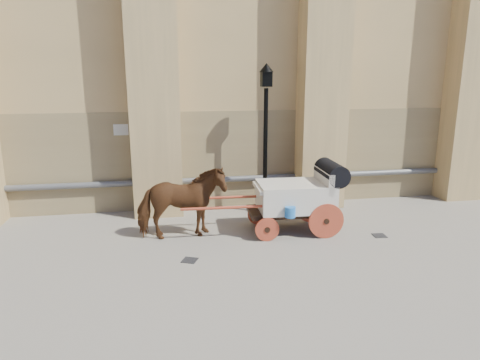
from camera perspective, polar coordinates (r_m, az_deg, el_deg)
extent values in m
plane|color=gray|center=(9.80, -4.78, -10.58)|extent=(90.00, 90.00, 0.00)
cube|color=#8C7951|center=(13.59, 1.80, 2.98)|extent=(44.00, 0.35, 3.00)
cylinder|color=#59595B|center=(13.45, 2.02, 0.26)|extent=(42.00, 0.18, 0.18)
cube|color=beige|center=(13.02, -15.59, 6.48)|extent=(0.42, 0.04, 0.32)
imported|color=brown|center=(10.82, -7.82, -3.10)|extent=(2.24, 1.14, 1.84)
cube|color=black|center=(11.40, 6.80, -4.11)|extent=(2.27, 1.11, 0.12)
cube|color=beige|center=(11.31, 7.35, -2.13)|extent=(1.98, 1.35, 0.71)
cube|color=beige|center=(11.42, 11.10, -0.01)|extent=(0.21, 1.27, 0.56)
cube|color=beige|center=(11.05, 3.08, -1.04)|extent=(0.40, 1.13, 0.10)
cylinder|color=black|center=(11.44, 12.11, 1.00)|extent=(0.62, 1.29, 0.57)
cylinder|color=#AB3D24|center=(11.07, 11.42, -5.38)|extent=(0.91, 0.10, 0.91)
cylinder|color=#AB3D24|center=(12.21, 9.52, -3.49)|extent=(0.91, 0.10, 0.91)
cylinder|color=#AB3D24|center=(10.74, 3.64, -6.60)|extent=(0.61, 0.09, 0.61)
cylinder|color=#AB3D24|center=(11.90, 2.46, -4.53)|extent=(0.61, 0.09, 0.61)
cylinder|color=#AB3D24|center=(10.59, -1.35, -3.69)|extent=(2.43, 0.18, 0.07)
cylinder|color=#AB3D24|center=(11.45, -1.86, -2.34)|extent=(2.43, 0.18, 0.07)
cylinder|color=blue|center=(10.63, 6.71, -4.28)|extent=(0.26, 0.26, 0.26)
cylinder|color=black|center=(12.54, 3.39, 3.67)|extent=(0.12, 0.12, 3.69)
cone|color=black|center=(12.93, 3.29, -3.60)|extent=(0.37, 0.37, 0.37)
cube|color=black|center=(12.35, 3.53, 13.31)|extent=(0.29, 0.29, 0.43)
cone|color=black|center=(12.35, 3.55, 14.74)|extent=(0.41, 0.41, 0.25)
cube|color=black|center=(9.81, -6.73, -10.57)|extent=(0.42, 0.42, 0.01)
cube|color=black|center=(11.72, 18.09, -7.06)|extent=(0.35, 0.35, 0.01)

